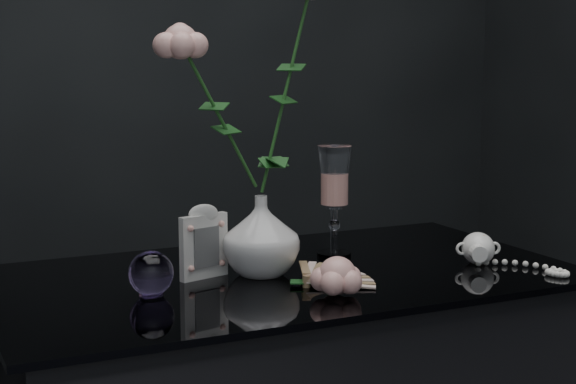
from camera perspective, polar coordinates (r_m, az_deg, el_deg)
name	(u,v)px	position (r m, az deg, el deg)	size (l,w,h in m)	color
vase	(261,236)	(1.58, -1.75, -2.85)	(0.14, 0.14, 0.14)	silver
wine_glass	(334,201)	(1.72, 3.02, -0.60)	(0.07, 0.07, 0.22)	white
picture_frame	(204,241)	(1.56, -5.47, -3.19)	(0.10, 0.08, 0.13)	silver
paperweight	(151,273)	(1.47, -8.85, -5.22)	(0.07, 0.07, 0.07)	#A281D3
paper_fan	(307,280)	(1.51, 1.21, -5.71)	(0.24, 0.18, 0.02)	beige
loose_rose	(337,276)	(1.46, 3.21, -5.45)	(0.15, 0.19, 0.07)	#F2A69C
pearl_jar	(478,247)	(1.71, 12.20, -3.49)	(0.21, 0.22, 0.06)	white
roses	(258,79)	(1.54, -1.93, 7.30)	(0.33, 0.12, 0.46)	#EDA79B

